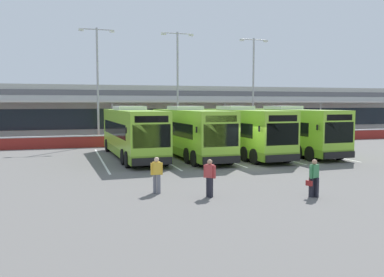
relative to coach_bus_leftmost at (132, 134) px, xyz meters
The scene contains 18 objects.
ground_plane 8.94m from the coach_bus_leftmost, 45.68° to the right, with size 200.00×200.00×0.00m, color #605E5B.
terminal_building 21.56m from the coach_bus_leftmost, 73.48° to the left, with size 70.00×13.00×6.00m.
red_barrier_wall 10.33m from the coach_bus_leftmost, 53.36° to the left, with size 60.00×0.40×1.10m.
coach_bus_leftmost is the anchor object (origin of this frame).
coach_bus_left_centre 4.20m from the coach_bus_leftmost, ahead, with size 3.31×12.25×3.78m.
coach_bus_centre 8.21m from the coach_bus_leftmost, ahead, with size 3.31×12.25×3.78m.
coach_bus_right_centre 12.53m from the coach_bus_leftmost, ahead, with size 3.31×12.25×3.78m.
bay_stripe_far_west 2.90m from the coach_bus_leftmost, behind, with size 0.14×13.00×0.01m, color silver.
bay_stripe_west 2.64m from the coach_bus_leftmost, ahead, with size 0.14×13.00×0.01m, color silver.
bay_stripe_mid_west 6.38m from the coach_bus_leftmost, ahead, with size 0.14×13.00×0.01m, color silver.
bay_stripe_centre 10.48m from the coach_bus_leftmost, ahead, with size 0.14×13.00×0.01m, color silver.
bay_stripe_mid_east 14.63m from the coach_bus_leftmost, ahead, with size 0.14×13.00×0.01m, color silver.
pedestrian_with_handbag 15.87m from the coach_bus_leftmost, 69.81° to the right, with size 0.65×0.38×1.62m.
pedestrian_near_bin 13.66m from the coach_bus_leftmost, 84.75° to the right, with size 0.45×0.44×1.62m.
pedestrian_approaching_bus 12.24m from the coach_bus_leftmost, 93.55° to the right, with size 0.54×0.33×1.62m.
lamp_post_west 10.97m from the coach_bus_leftmost, 99.92° to the left, with size 3.24×0.28×11.00m.
lamp_post_centre 12.37m from the coach_bus_leftmost, 58.39° to the left, with size 3.24×0.28×11.00m.
lamp_post_east 19.21m from the coach_bus_leftmost, 36.89° to the left, with size 3.24×0.28×11.00m.
Camera 1 is at (-10.56, -23.49, 3.98)m, focal length 38.25 mm.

